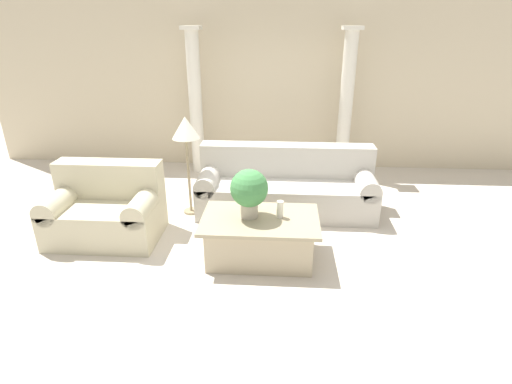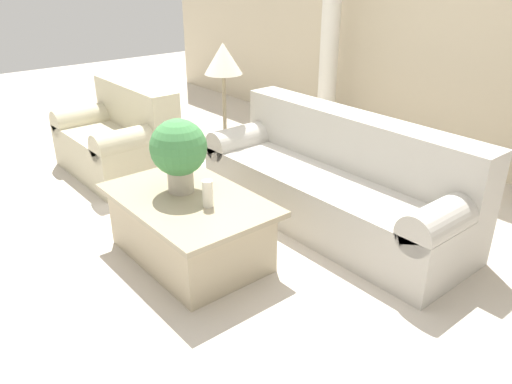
% 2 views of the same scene
% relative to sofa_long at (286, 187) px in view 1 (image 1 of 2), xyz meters
% --- Properties ---
extents(ground_plane, '(16.00, 16.00, 0.00)m').
position_rel_sofa_long_xyz_m(ground_plane, '(-0.41, -0.77, -0.36)').
color(ground_plane, beige).
extents(wall_back, '(10.00, 0.06, 3.20)m').
position_rel_sofa_long_xyz_m(wall_back, '(-0.41, 1.98, 1.24)').
color(wall_back, beige).
rests_on(wall_back, ground_plane).
extents(sofa_long, '(2.42, 0.85, 0.91)m').
position_rel_sofa_long_xyz_m(sofa_long, '(0.00, 0.00, 0.00)').
color(sofa_long, '#B7B2A8').
rests_on(sofa_long, ground_plane).
extents(loveseat, '(1.31, 0.85, 0.91)m').
position_rel_sofa_long_xyz_m(loveseat, '(-2.21, -0.89, 0.01)').
color(loveseat, beige).
rests_on(loveseat, ground_plane).
extents(coffee_table, '(1.29, 0.84, 0.50)m').
position_rel_sofa_long_xyz_m(coffee_table, '(-0.29, -1.27, -0.10)').
color(coffee_table, tan).
rests_on(coffee_table, ground_plane).
extents(potted_plant, '(0.41, 0.41, 0.55)m').
position_rel_sofa_long_xyz_m(potted_plant, '(-0.41, -1.24, 0.46)').
color(potted_plant, '#B2A893').
rests_on(potted_plant, coffee_table).
extents(pillar_candle, '(0.07, 0.07, 0.19)m').
position_rel_sofa_long_xyz_m(pillar_candle, '(-0.08, -1.23, 0.24)').
color(pillar_candle, silver).
rests_on(pillar_candle, coffee_table).
extents(floor_lamp, '(0.36, 0.36, 1.36)m').
position_rel_sofa_long_xyz_m(floor_lamp, '(-1.33, -0.16, 0.80)').
color(floor_lamp, gray).
rests_on(floor_lamp, ground_plane).
extents(column_left, '(0.31, 0.31, 2.43)m').
position_rel_sofa_long_xyz_m(column_left, '(-1.55, 1.54, 0.88)').
color(column_left, silver).
rests_on(column_left, ground_plane).
extents(column_right, '(0.31, 0.31, 2.43)m').
position_rel_sofa_long_xyz_m(column_right, '(0.97, 1.54, 0.88)').
color(column_right, silver).
rests_on(column_right, ground_plane).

